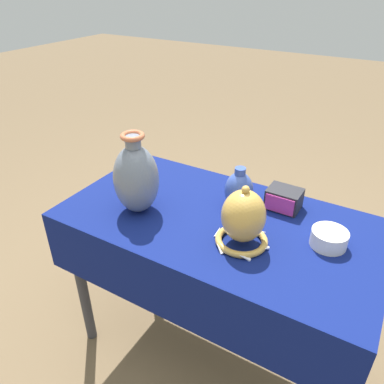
{
  "coord_description": "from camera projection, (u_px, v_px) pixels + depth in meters",
  "views": [
    {
      "loc": [
        0.48,
        -1.01,
        1.49
      ],
      "look_at": [
        -0.08,
        -0.06,
        0.82
      ],
      "focal_mm": 35.0,
      "sensor_mm": 36.0,
      "label": 1
    }
  ],
  "objects": [
    {
      "name": "ground_plane",
      "position": [
        213.0,
        344.0,
        1.72
      ],
      "size": [
        14.0,
        14.0,
        0.0
      ],
      "primitive_type": "plane",
      "color": "brown"
    },
    {
      "name": "display_table",
      "position": [
        216.0,
        238.0,
        1.39
      ],
      "size": [
        1.15,
        0.62,
        0.71
      ],
      "color": "#38383D",
      "rests_on": "ground_plane"
    },
    {
      "name": "vase_tall_bulbous",
      "position": [
        136.0,
        178.0,
        1.34
      ],
      "size": [
        0.16,
        0.16,
        0.31
      ],
      "color": "slate",
      "rests_on": "display_table"
    },
    {
      "name": "vase_dome_bell",
      "position": [
        243.0,
        220.0,
        1.19
      ],
      "size": [
        0.19,
        0.18,
        0.22
      ],
      "color": "gold",
      "rests_on": "display_table"
    },
    {
      "name": "mosaic_tile_box",
      "position": [
        284.0,
        199.0,
        1.4
      ],
      "size": [
        0.12,
        0.1,
        0.08
      ],
      "rotation": [
        0.0,
        0.0,
        -0.02
      ],
      "color": "#232328",
      "rests_on": "display_table"
    },
    {
      "name": "pot_squat_ivory",
      "position": [
        329.0,
        238.0,
        1.21
      ],
      "size": [
        0.12,
        0.12,
        0.06
      ],
      "primitive_type": "cylinder",
      "color": "white",
      "rests_on": "display_table"
    },
    {
      "name": "jar_round_cobalt",
      "position": [
        239.0,
        190.0,
        1.38
      ],
      "size": [
        0.11,
        0.11,
        0.17
      ],
      "color": "#3851A8",
      "rests_on": "display_table"
    }
  ]
}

